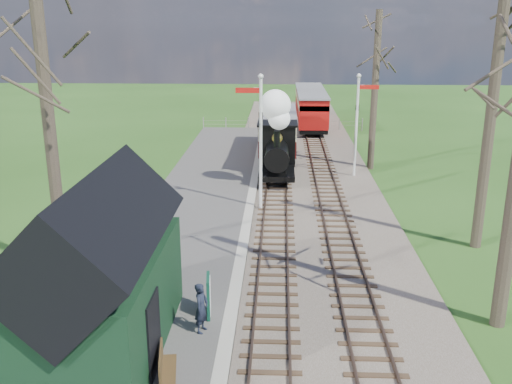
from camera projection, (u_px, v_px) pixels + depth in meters
distant_hills at (289, 210)px, 77.17m from camera, size 114.40×48.00×22.02m
ballast_bed at (300, 176)px, 31.95m from camera, size 8.00×60.00×0.10m
track_near at (277, 175)px, 31.99m from camera, size 1.60×60.00×0.15m
track_far at (323, 175)px, 31.88m from camera, size 1.60×60.00×0.15m
platform at (194, 222)px, 24.49m from camera, size 5.00×44.00×0.20m
coping_strip at (247, 223)px, 24.39m from camera, size 0.40×44.00×0.21m
station_shed at (101, 276)px, 14.33m from camera, size 3.25×6.30×4.78m
semaphore_near at (259, 133)px, 25.27m from camera, size 1.22×0.24×6.22m
semaphore_far at (358, 118)px, 30.87m from camera, size 1.22×0.24×5.72m
bare_trees at (315, 120)px, 19.08m from camera, size 15.51×22.39×12.00m
fence_line at (282, 124)px, 45.24m from camera, size 12.60×0.08×1.00m
locomotive at (277, 141)px, 30.33m from camera, size 1.99×4.63×4.96m
coach at (278, 131)px, 36.31m from camera, size 2.32×7.94×2.44m
red_carriage_a at (312, 112)px, 43.94m from camera, size 2.30×5.70×2.42m
red_carriage_b at (309, 102)px, 49.20m from camera, size 2.30×5.70×2.42m
sign_board at (209, 296)px, 16.44m from camera, size 0.19×0.83×1.20m
bench at (164, 366)px, 13.56m from camera, size 0.57×1.33×0.74m
person at (201, 308)px, 15.52m from camera, size 0.48×0.60×1.43m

